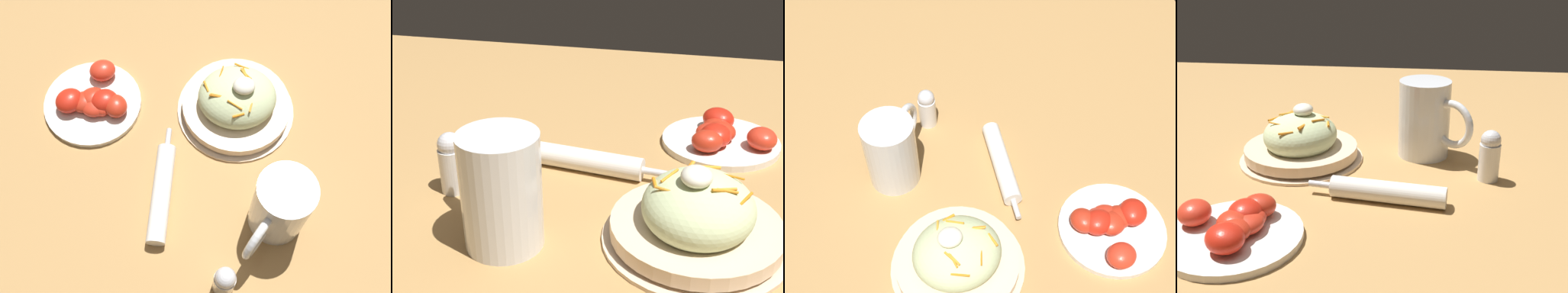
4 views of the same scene
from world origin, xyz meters
TOP-DOWN VIEW (x-y plane):
  - ground_plane at (0.00, 0.00)m, footprint 1.43×1.43m
  - salad_plate at (-0.01, -0.11)m, footprint 0.21×0.21m
  - beer_mug at (-0.06, 0.10)m, footprint 0.11×0.13m
  - napkin_roll at (0.13, 0.05)m, footprint 0.05×0.21m
  - tomato_plate at (0.25, -0.14)m, footprint 0.18×0.18m
  - salt_shaker at (0.03, 0.20)m, footprint 0.03×0.03m

SIDE VIEW (x-z plane):
  - ground_plane at x=0.00m, z-range 0.00..0.00m
  - napkin_roll at x=0.13m, z-range 0.00..0.03m
  - tomato_plate at x=0.25m, z-range -0.01..0.04m
  - salad_plate at x=-0.01m, z-range -0.02..0.08m
  - salt_shaker at x=0.03m, z-range 0.00..0.08m
  - beer_mug at x=-0.06m, z-range 0.00..0.13m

